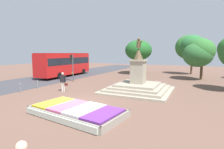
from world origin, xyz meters
name	(u,v)px	position (x,y,z in m)	size (l,w,h in m)	color
ground_plane	(77,104)	(0.00, 0.00, 0.00)	(87.55, 87.55, 0.00)	brown
flower_planter	(76,111)	(1.29, -1.70, 0.23)	(5.73, 3.48, 0.49)	#38281C
statue_monument	(138,84)	(2.56, 5.75, 0.67)	(5.83, 5.83, 4.85)	#9F9580
traffic_light_mid_block	(72,63)	(-6.50, 7.71, 2.28)	(0.41, 0.29, 3.29)	#4C5156
city_bus	(65,63)	(-10.68, 11.21, 2.01)	(2.91, 10.11, 3.51)	red
pedestrian_with_handbag	(63,81)	(-3.57, 2.72, 1.00)	(0.72, 0.34, 1.76)	beige
kerb_bollard_mid_b	(20,88)	(-6.79, 0.75, 0.44)	(0.15, 0.15, 0.83)	slate
kerb_bollard_north	(38,84)	(-6.88, 2.73, 0.42)	(0.15, 0.15, 0.80)	slate
park_tree_far_left	(191,46)	(6.24, 21.86, 4.61)	(4.64, 4.08, 6.47)	brown
park_tree_behind_statue	(138,51)	(-1.70, 19.17, 3.94)	(4.57, 5.61, 5.62)	brown
park_tree_street_side	(200,52)	(7.54, 15.94, 3.68)	(3.89, 4.02, 5.51)	#4C3823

